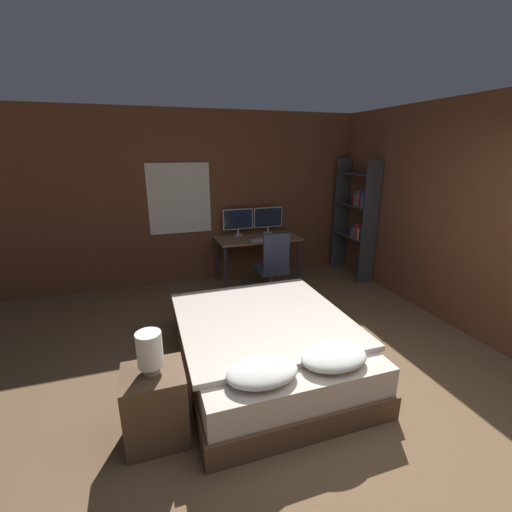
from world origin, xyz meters
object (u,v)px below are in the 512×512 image
object	(u,v)px
keyboard	(262,240)
office_chair	(272,273)
bed	(267,346)
bedside_lamp	(150,350)
monitor_left	(238,220)
bookshelf	(358,215)
desk	(258,243)
computer_mouse	(279,238)
monitor_right	(268,218)
nightstand	(156,405)

from	to	relation	value
keyboard	office_chair	distance (m)	0.61
bed	bedside_lamp	bearing A→B (deg)	-153.69
monitor_left	bookshelf	distance (m)	2.00
desk	bookshelf	xyz separation A→B (m)	(1.66, -0.30, 0.41)
keyboard	computer_mouse	distance (m)	0.27
bed	monitor_right	xyz separation A→B (m)	(0.96, 2.57, 0.74)
bed	bookshelf	size ratio (longest dim) A/B	1.01
monitor_left	computer_mouse	bearing A→B (deg)	-40.62
nightstand	office_chair	size ratio (longest dim) A/B	0.58
bedside_lamp	bookshelf	distance (m)	4.29
keyboard	computer_mouse	world-z (taller)	computer_mouse
monitor_left	keyboard	bearing A→B (deg)	-60.33
keyboard	bookshelf	world-z (taller)	bookshelf
monitor_right	desk	bearing A→B (deg)	-138.52
keyboard	bed	bearing A→B (deg)	-108.25
nightstand	monitor_left	bearing A→B (deg)	64.03
monitor_left	monitor_right	size ratio (longest dim) A/B	1.00
computer_mouse	monitor_right	bearing A→B (deg)	91.50
bedside_lamp	monitor_left	xyz separation A→B (m)	(1.51, 3.10, 0.24)
bed	bookshelf	xyz separation A→B (m)	(2.35, 2.03, 0.80)
bed	bedside_lamp	xyz separation A→B (m)	(-1.08, -0.53, 0.50)
monitor_right	computer_mouse	distance (m)	0.52
monitor_left	desk	bearing A→B (deg)	-41.48
monitor_left	bookshelf	xyz separation A→B (m)	(1.92, -0.54, 0.07)
bookshelf	monitor_right	bearing A→B (deg)	159.00
monitor_right	computer_mouse	size ratio (longest dim) A/B	7.20
computer_mouse	bookshelf	bearing A→B (deg)	-3.12
computer_mouse	office_chair	xyz separation A→B (m)	(-0.28, -0.48, -0.38)
nightstand	bedside_lamp	xyz separation A→B (m)	(0.00, 0.00, 0.48)
desk	monitor_left	size ratio (longest dim) A/B	2.63
monitor_left	monitor_right	distance (m)	0.52
bed	computer_mouse	xyz separation A→B (m)	(0.97, 2.11, 0.50)
bedside_lamp	computer_mouse	distance (m)	3.34
bed	nightstand	bearing A→B (deg)	-153.69
bed	bedside_lamp	distance (m)	1.30
nightstand	bookshelf	xyz separation A→B (m)	(3.43, 2.56, 0.78)
bookshelf	nightstand	bearing A→B (deg)	-143.24
monitor_left	bed	bearing A→B (deg)	-99.56
bed	keyboard	bearing A→B (deg)	71.75
monitor_left	office_chair	bearing A→B (deg)	-74.94
nightstand	bed	bearing A→B (deg)	26.31
nightstand	desk	distance (m)	3.39
monitor_left	keyboard	world-z (taller)	monitor_left
desk	office_chair	distance (m)	0.76
office_chair	bedside_lamp	bearing A→B (deg)	-129.24
office_chair	bookshelf	size ratio (longest dim) A/B	0.51
desk	monitor_right	size ratio (longest dim) A/B	2.63
computer_mouse	office_chair	size ratio (longest dim) A/B	0.07
bedside_lamp	monitor_right	xyz separation A→B (m)	(2.03, 3.10, 0.24)
bed	monitor_left	xyz separation A→B (m)	(0.43, 2.57, 0.74)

